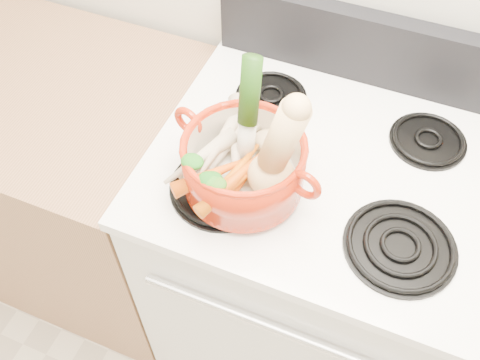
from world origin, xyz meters
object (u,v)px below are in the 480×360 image
at_px(squash, 274,149).
at_px(leek, 247,115).
at_px(stove_body, 307,267).
at_px(dutch_oven, 244,165).

xyz_separation_m(squash, leek, (-0.08, 0.05, 0.01)).
bearing_deg(stove_body, squash, -119.51).
relative_size(dutch_oven, leek, 0.94).
bearing_deg(stove_body, leek, -149.25).
bearing_deg(leek, squash, -40.12).
distance_m(dutch_oven, squash, 0.11).
height_order(squash, leek, leek).
bearing_deg(squash, dutch_oven, 169.07).
distance_m(dutch_oven, leek, 0.11).
bearing_deg(dutch_oven, leek, 119.34).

